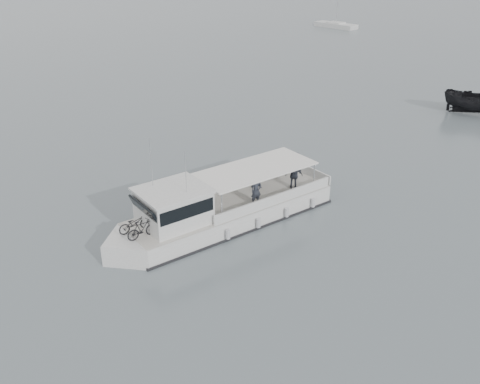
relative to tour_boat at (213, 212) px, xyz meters
name	(u,v)px	position (x,y,z in m)	size (l,w,h in m)	color
ground	(192,253)	(-1.96, -1.82, -0.90)	(1400.00, 1400.00, 0.00)	#555F64
tour_boat	(213,212)	(0.00, 0.00, 0.00)	(13.15, 5.05, 5.48)	silver
dark_motorboat	(477,102)	(27.64, 7.54, 0.14)	(2.03, 5.39, 2.08)	black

